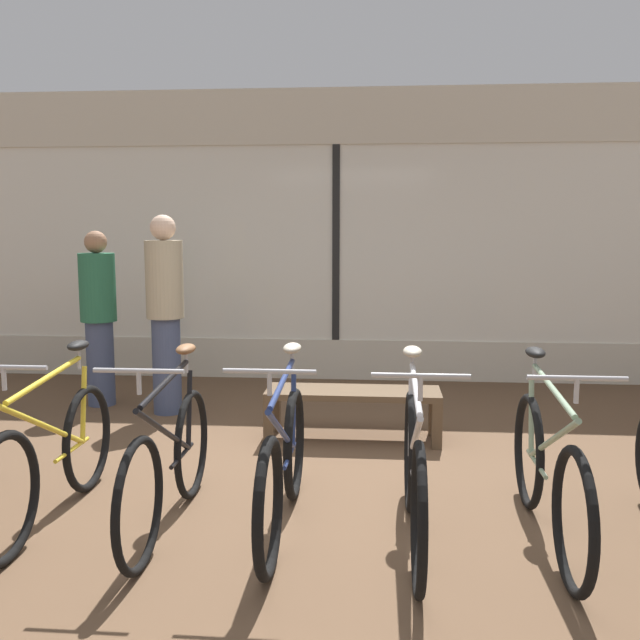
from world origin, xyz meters
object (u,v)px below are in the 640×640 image
Objects in this scene: customer_near_rack at (165,309)px; bicycle_center_left at (169,463)px; bicycle_right at (548,474)px; customer_by_window at (99,315)px; bicycle_left at (52,458)px; bicycle_center_right at (414,473)px; bicycle_center at (283,465)px; display_bench at (353,399)px.

bicycle_center_left is at bearing -72.80° from customer_near_rack.
customer_by_window is at bearing 142.92° from bicycle_right.
bicycle_center_right is (2.09, -0.13, 0.02)m from bicycle_left.
bicycle_center_left is 0.65m from bicycle_center.
bicycle_center_right reaches higher than display_bench.
bicycle_right is (1.46, -0.03, 0.00)m from bicycle_center.
bicycle_right is 2.12m from display_bench.
display_bench is 0.77× the size of customer_near_rack.
bicycle_center_left is at bearing -2.78° from bicycle_left.
display_bench is (0.98, 1.78, -0.05)m from bicycle_center_left.
customer_near_rack is at bearing 158.33° from display_bench.
display_bench is 0.83× the size of customer_by_window.
bicycle_left is 2.43m from display_bench.
bicycle_center_right is at bearing -3.81° from bicycle_center_left.
bicycle_left is 2.09m from bicycle_center_right.
bicycle_center is 2.90m from customer_near_rack.
bicycle_center_left is at bearing -178.01° from bicycle_center.
customer_by_window reaches higher than bicycle_left.
display_bench is at bearing 79.54° from bicycle_center.
bicycle_right is 0.96× the size of customer_near_rack.
bicycle_center_left is 3.14m from customer_by_window.
bicycle_right is at bearing -40.83° from customer_near_rack.
customer_by_window is at bearing 135.68° from bicycle_center_right.
bicycle_left is 2.82m from bicycle_right.
bicycle_center is 0.74m from bicycle_center_right.
display_bench is 2.70m from customer_by_window.
bicycle_left is 2.51m from customer_near_rack.
bicycle_right is 4.54m from customer_by_window.
bicycle_center is (1.36, -0.01, 0.00)m from bicycle_left.
bicycle_center and bicycle_right have the same top height.
bicycle_left is 1.03× the size of customer_by_window.
bicycle_center_right is at bearing -8.97° from bicycle_center.
bicycle_left is at bearing 176.54° from bicycle_center_right.
display_bench is (-0.40, 1.88, -0.06)m from bicycle_center_right.
bicycle_center_left is at bearing 176.19° from bicycle_center_right.
bicycle_center_left is 1.21× the size of display_bench.
bicycle_center is at bearing -0.49° from bicycle_left.
bicycle_center_right is 4.05m from customer_by_window.
bicycle_right is at bearing 6.62° from bicycle_center_right.
bicycle_center_left is 0.97× the size of bicycle_center_right.
bicycle_center_left is 1.38m from bicycle_center_right.
bicycle_left is at bearing 179.51° from bicycle_center.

